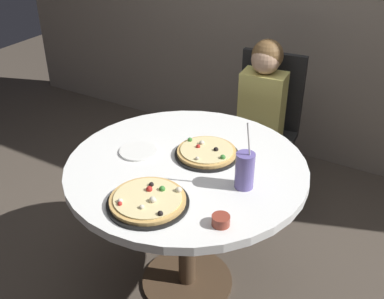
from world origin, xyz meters
TOP-DOWN VIEW (x-y plane):
  - ground_plane at (0.00, 0.00)m, footprint 8.00×8.00m
  - dining_table at (0.00, 0.00)m, footprint 1.10×1.10m
  - chair_wooden at (-0.01, 0.99)m, footprint 0.44×0.44m
  - diner_child at (0.01, 0.81)m, footprint 0.29×0.42m
  - pizza_veggie at (0.04, 0.11)m, footprint 0.30×0.30m
  - pizza_cheese at (0.02, -0.33)m, footprint 0.33×0.33m
  - soda_cup at (0.30, -0.03)m, footprint 0.08×0.08m
  - sauce_bowl at (0.33, -0.30)m, footprint 0.07×0.07m
  - plate_small at (-0.25, -0.03)m, footprint 0.18×0.18m

SIDE VIEW (x-z plane):
  - ground_plane at x=0.00m, z-range 0.00..0.00m
  - diner_child at x=0.01m, z-range -0.06..1.02m
  - chair_wooden at x=-0.01m, z-range 0.06..1.01m
  - dining_table at x=0.00m, z-range 0.26..1.01m
  - plate_small at x=-0.25m, z-range 0.75..0.76m
  - pizza_veggie at x=0.04m, z-range 0.74..0.79m
  - pizza_cheese at x=0.02m, z-range 0.74..0.79m
  - sauce_bowl at x=0.33m, z-range 0.75..0.79m
  - soda_cup at x=0.30m, z-range 0.68..0.99m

